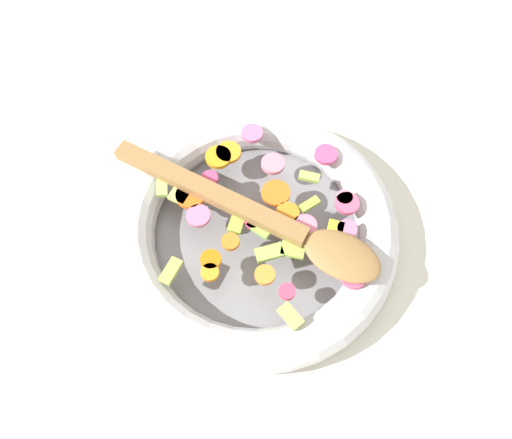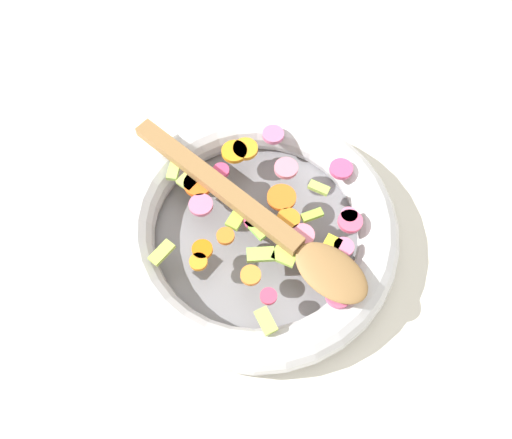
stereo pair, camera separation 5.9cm
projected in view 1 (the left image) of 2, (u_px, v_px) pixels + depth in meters
The scene contains 4 objects.
ground_plane at pixel (256, 237), 0.63m from camera, with size 4.00×4.00×0.00m, color silver.
skillet at pixel (256, 230), 0.61m from camera, with size 0.35×0.35×0.05m.
chopped_vegetables at pixel (262, 208), 0.59m from camera, with size 0.27×0.28×0.01m.
wooden_spoon at pixel (270, 221), 0.57m from camera, with size 0.13×0.34×0.01m.
Camera 1 is at (0.19, 0.19, 0.57)m, focal length 35.00 mm.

